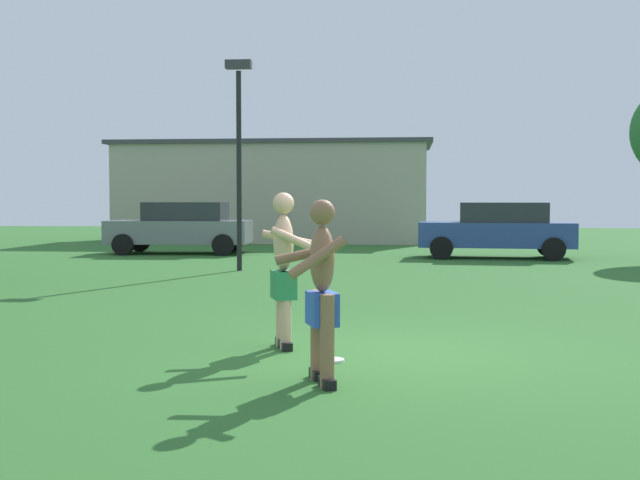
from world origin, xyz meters
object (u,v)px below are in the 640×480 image
(frisbee, at_px, (331,360))
(car_gray_far_end, at_px, (181,227))
(player_in_blue, at_px, (321,287))
(lamp_post, at_px, (239,139))
(car_blue_near_post, at_px, (498,229))
(player_near, at_px, (284,265))

(frisbee, height_order, car_gray_far_end, car_gray_far_end)
(player_in_blue, relative_size, lamp_post, 0.34)
(player_in_blue, distance_m, car_blue_near_post, 16.77)
(car_blue_near_post, height_order, lamp_post, lamp_post)
(car_gray_far_end, xyz_separation_m, lamp_post, (2.99, -5.75, 2.24))
(player_near, xyz_separation_m, car_blue_near_post, (3.95, 14.69, -0.11))
(player_in_blue, bearing_deg, lamp_post, 105.12)
(car_blue_near_post, bearing_deg, player_near, -105.06)
(car_blue_near_post, relative_size, car_gray_far_end, 1.01)
(player_in_blue, distance_m, frisbee, 1.35)
(player_near, bearing_deg, player_in_blue, -70.97)
(car_gray_far_end, bearing_deg, player_near, -70.52)
(frisbee, distance_m, car_gray_far_end, 17.45)
(frisbee, bearing_deg, lamp_post, 106.50)
(frisbee, relative_size, lamp_post, 0.05)
(lamp_post, bearing_deg, player_in_blue, -74.88)
(player_near, xyz_separation_m, car_gray_far_end, (-5.52, 15.61, -0.11))
(player_near, bearing_deg, car_gray_far_end, 109.48)
(car_gray_far_end, bearing_deg, lamp_post, -62.54)
(car_blue_near_post, xyz_separation_m, car_gray_far_end, (-9.48, 0.92, 0.00))
(player_in_blue, bearing_deg, car_gray_far_end, 109.44)
(player_near, distance_m, car_gray_far_end, 16.56)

